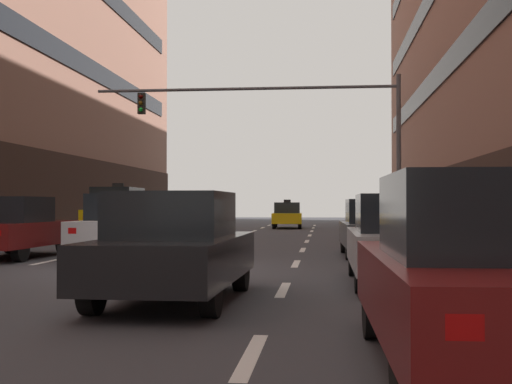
# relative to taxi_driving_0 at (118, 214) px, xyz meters

# --- Properties ---
(ground_plane) EXTENTS (120.00, 120.00, 0.00)m
(ground_plane) POSITION_rel_taxi_driving_0_xyz_m (4.67, -12.64, -1.07)
(ground_plane) COLOR #38383D
(lane_stripe_l1_s4) EXTENTS (0.16, 2.00, 0.01)m
(lane_stripe_l1_s4) POSITION_rel_taxi_driving_0_xyz_m (1.53, -10.64, -1.07)
(lane_stripe_l1_s4) COLOR silver
(lane_stripe_l1_s4) RESTS_ON ground
(lane_stripe_l1_s5) EXTENTS (0.16, 2.00, 0.01)m
(lane_stripe_l1_s5) POSITION_rel_taxi_driving_0_xyz_m (1.53, -5.64, -1.07)
(lane_stripe_l1_s5) COLOR silver
(lane_stripe_l1_s5) RESTS_ON ground
(lane_stripe_l1_s6) EXTENTS (0.16, 2.00, 0.01)m
(lane_stripe_l1_s6) POSITION_rel_taxi_driving_0_xyz_m (1.53, -0.64, -1.07)
(lane_stripe_l1_s6) COLOR silver
(lane_stripe_l1_s6) RESTS_ON ground
(lane_stripe_l1_s7) EXTENTS (0.16, 2.00, 0.01)m
(lane_stripe_l1_s7) POSITION_rel_taxi_driving_0_xyz_m (1.53, 4.36, -1.07)
(lane_stripe_l1_s7) COLOR silver
(lane_stripe_l1_s7) RESTS_ON ground
(lane_stripe_l1_s8) EXTENTS (0.16, 2.00, 0.01)m
(lane_stripe_l1_s8) POSITION_rel_taxi_driving_0_xyz_m (1.53, 9.36, -1.07)
(lane_stripe_l1_s8) COLOR silver
(lane_stripe_l1_s8) RESTS_ON ground
(lane_stripe_l1_s9) EXTENTS (0.16, 2.00, 0.01)m
(lane_stripe_l1_s9) POSITION_rel_taxi_driving_0_xyz_m (1.53, 14.36, -1.07)
(lane_stripe_l1_s9) COLOR silver
(lane_stripe_l1_s9) RESTS_ON ground
(lane_stripe_l1_s10) EXTENTS (0.16, 2.00, 0.01)m
(lane_stripe_l1_s10) POSITION_rel_taxi_driving_0_xyz_m (1.53, 19.36, -1.07)
(lane_stripe_l1_s10) COLOR silver
(lane_stripe_l1_s10) RESTS_ON ground
(lane_stripe_l2_s3) EXTENTS (0.16, 2.00, 0.01)m
(lane_stripe_l2_s3) POSITION_rel_taxi_driving_0_xyz_m (4.67, -15.64, -1.07)
(lane_stripe_l2_s3) COLOR silver
(lane_stripe_l2_s3) RESTS_ON ground
(lane_stripe_l2_s4) EXTENTS (0.16, 2.00, 0.01)m
(lane_stripe_l2_s4) POSITION_rel_taxi_driving_0_xyz_m (4.67, -10.64, -1.07)
(lane_stripe_l2_s4) COLOR silver
(lane_stripe_l2_s4) RESTS_ON ground
(lane_stripe_l2_s5) EXTENTS (0.16, 2.00, 0.01)m
(lane_stripe_l2_s5) POSITION_rel_taxi_driving_0_xyz_m (4.67, -5.64, -1.07)
(lane_stripe_l2_s5) COLOR silver
(lane_stripe_l2_s5) RESTS_ON ground
(lane_stripe_l2_s6) EXTENTS (0.16, 2.00, 0.01)m
(lane_stripe_l2_s6) POSITION_rel_taxi_driving_0_xyz_m (4.67, -0.64, -1.07)
(lane_stripe_l2_s6) COLOR silver
(lane_stripe_l2_s6) RESTS_ON ground
(lane_stripe_l2_s7) EXTENTS (0.16, 2.00, 0.01)m
(lane_stripe_l2_s7) POSITION_rel_taxi_driving_0_xyz_m (4.67, 4.36, -1.07)
(lane_stripe_l2_s7) COLOR silver
(lane_stripe_l2_s7) RESTS_ON ground
(lane_stripe_l2_s8) EXTENTS (0.16, 2.00, 0.01)m
(lane_stripe_l2_s8) POSITION_rel_taxi_driving_0_xyz_m (4.67, 9.36, -1.07)
(lane_stripe_l2_s8) COLOR silver
(lane_stripe_l2_s8) RESTS_ON ground
(lane_stripe_l2_s9) EXTENTS (0.16, 2.00, 0.01)m
(lane_stripe_l2_s9) POSITION_rel_taxi_driving_0_xyz_m (4.67, 14.36, -1.07)
(lane_stripe_l2_s9) COLOR silver
(lane_stripe_l2_s9) RESTS_ON ground
(lane_stripe_l2_s10) EXTENTS (0.16, 2.00, 0.01)m
(lane_stripe_l2_s10) POSITION_rel_taxi_driving_0_xyz_m (4.67, 19.36, -1.07)
(lane_stripe_l2_s10) COLOR silver
(lane_stripe_l2_s10) RESTS_ON ground
(lane_stripe_l3_s2) EXTENTS (0.16, 2.00, 0.01)m
(lane_stripe_l3_s2) POSITION_rel_taxi_driving_0_xyz_m (7.81, -20.64, -1.07)
(lane_stripe_l3_s2) COLOR silver
(lane_stripe_l3_s2) RESTS_ON ground
(lane_stripe_l3_s3) EXTENTS (0.16, 2.00, 0.01)m
(lane_stripe_l3_s3) POSITION_rel_taxi_driving_0_xyz_m (7.81, -15.64, -1.07)
(lane_stripe_l3_s3) COLOR silver
(lane_stripe_l3_s3) RESTS_ON ground
(lane_stripe_l3_s4) EXTENTS (0.16, 2.00, 0.01)m
(lane_stripe_l3_s4) POSITION_rel_taxi_driving_0_xyz_m (7.81, -10.64, -1.07)
(lane_stripe_l3_s4) COLOR silver
(lane_stripe_l3_s4) RESTS_ON ground
(lane_stripe_l3_s5) EXTENTS (0.16, 2.00, 0.01)m
(lane_stripe_l3_s5) POSITION_rel_taxi_driving_0_xyz_m (7.81, -5.64, -1.07)
(lane_stripe_l3_s5) COLOR silver
(lane_stripe_l3_s5) RESTS_ON ground
(lane_stripe_l3_s6) EXTENTS (0.16, 2.00, 0.01)m
(lane_stripe_l3_s6) POSITION_rel_taxi_driving_0_xyz_m (7.81, -0.64, -1.07)
(lane_stripe_l3_s6) COLOR silver
(lane_stripe_l3_s6) RESTS_ON ground
(lane_stripe_l3_s7) EXTENTS (0.16, 2.00, 0.01)m
(lane_stripe_l3_s7) POSITION_rel_taxi_driving_0_xyz_m (7.81, 4.36, -1.07)
(lane_stripe_l3_s7) COLOR silver
(lane_stripe_l3_s7) RESTS_ON ground
(lane_stripe_l3_s8) EXTENTS (0.16, 2.00, 0.01)m
(lane_stripe_l3_s8) POSITION_rel_taxi_driving_0_xyz_m (7.81, 9.36, -1.07)
(lane_stripe_l3_s8) COLOR silver
(lane_stripe_l3_s8) RESTS_ON ground
(lane_stripe_l3_s9) EXTENTS (0.16, 2.00, 0.01)m
(lane_stripe_l3_s9) POSITION_rel_taxi_driving_0_xyz_m (7.81, 14.36, -1.07)
(lane_stripe_l3_s9) COLOR silver
(lane_stripe_l3_s9) RESTS_ON ground
(lane_stripe_l3_s10) EXTENTS (0.16, 2.00, 0.01)m
(lane_stripe_l3_s10) POSITION_rel_taxi_driving_0_xyz_m (7.81, 19.36, -1.07)
(lane_stripe_l3_s10) COLOR silver
(lane_stripe_l3_s10) RESTS_ON ground
(taxi_driving_0) EXTENTS (1.99, 4.49, 2.33)m
(taxi_driving_0) POSITION_rel_taxi_driving_0_xyz_m (0.00, 0.00, 0.00)
(taxi_driving_0) COLOR black
(taxi_driving_0) RESTS_ON ground
(car_driving_1) EXTENTS (1.92, 4.45, 1.66)m
(car_driving_1) POSITION_rel_taxi_driving_0_xyz_m (0.10, -9.54, -0.25)
(car_driving_1) COLOR black
(car_driving_1) RESTS_ON ground
(taxi_driving_2) EXTENTS (1.89, 4.23, 1.74)m
(taxi_driving_2) POSITION_rel_taxi_driving_0_xyz_m (6.23, 13.75, -0.30)
(taxi_driving_2) COLOR black
(taxi_driving_2) RESTS_ON ground
(car_driving_3) EXTENTS (1.91, 4.40, 1.64)m
(car_driving_3) POSITION_rel_taxi_driving_0_xyz_m (6.29, -17.24, -0.26)
(car_driving_3) COLOR black
(car_driving_3) RESTS_ON ground
(car_driving_4) EXTENTS (2.03, 4.60, 1.71)m
(car_driving_4) POSITION_rel_taxi_driving_0_xyz_m (-0.04, 7.08, -0.23)
(car_driving_4) COLOR black
(car_driving_4) RESTS_ON ground
(car_driving_5) EXTENTS (2.05, 4.67, 1.74)m
(car_driving_5) POSITION_rel_taxi_driving_0_xyz_m (3.06, -8.86, -0.21)
(car_driving_5) COLOR black
(car_driving_5) RESTS_ON ground
(car_parked_0) EXTENTS (1.98, 4.60, 1.71)m
(car_parked_0) POSITION_rel_taxi_driving_0_xyz_m (9.89, -21.12, -0.23)
(car_parked_0) COLOR black
(car_parked_0) RESTS_ON ground
(car_parked_1) EXTENTS (1.83, 4.36, 1.63)m
(car_parked_1) POSITION_rel_taxi_driving_0_xyz_m (9.89, -14.69, -0.26)
(car_parked_1) COLOR black
(car_parked_1) RESTS_ON ground
(car_parked_2) EXTENTS (1.88, 4.29, 1.59)m
(car_parked_2) POSITION_rel_taxi_driving_0_xyz_m (9.89, -8.12, -0.28)
(car_parked_2) COLOR black
(car_parked_2) RESTS_ON ground
(traffic_signal_0) EXTENTS (12.01, 0.35, 6.33)m
(traffic_signal_0) POSITION_rel_taxi_driving_0_xyz_m (7.45, -0.83, 3.62)
(traffic_signal_0) COLOR #4C4C51
(traffic_signal_0) RESTS_ON sidewalk_right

